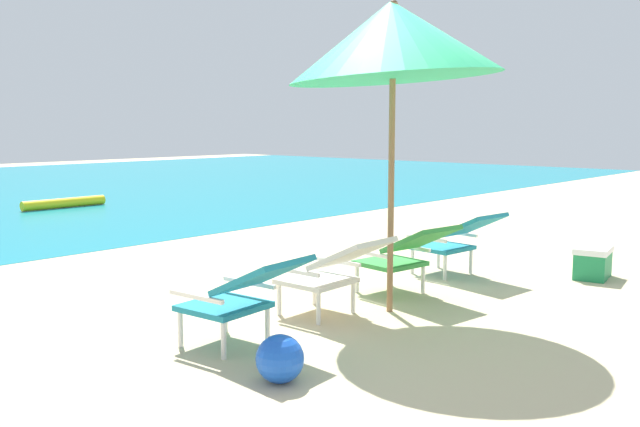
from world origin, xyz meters
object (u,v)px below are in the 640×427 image
lounge_chair_far_left (242,292)px  beach_umbrella_center (393,40)px  swim_buoy (64,203)px  cooler_box (593,262)px  lounge_chair_near_left (333,269)px  lounge_chair_far_right (456,238)px  beach_ball (280,359)px  lounge_chair_near_right (404,252)px

lounge_chair_far_left → beach_umbrella_center: 2.34m
swim_buoy → beach_umbrella_center: (-1.68, -8.77, 2.11)m
swim_buoy → cooler_box: (0.72, -9.54, 0.06)m
lounge_chair_near_left → lounge_chair_far_right: 1.99m
lounge_chair_near_left → beach_ball: bearing=-151.5°
swim_buoy → beach_umbrella_center: size_ratio=0.62×
lounge_chair_near_left → beach_ball: size_ratio=3.03×
lounge_chair_near_right → beach_umbrella_center: 1.88m
beach_umbrella_center → lounge_chair_far_right: bearing=11.0°
lounge_chair_far_left → beach_ball: bearing=-111.9°
swim_buoy → cooler_box: 9.57m
lounge_chair_far_right → beach_ball: lounge_chair_far_right is taller
lounge_chair_near_left → lounge_chair_near_right: bearing=-0.9°
lounge_chair_near_right → beach_ball: lounge_chair_near_right is taller
lounge_chair_near_left → beach_ball: 1.46m
lounge_chair_near_right → lounge_chair_far_right: 1.03m
lounge_chair_far_left → cooler_box: bearing=-13.6°
lounge_chair_far_right → beach_umbrella_center: (-1.52, -0.30, 1.80)m
swim_buoy → cooler_box: cooler_box is taller
lounge_chair_far_left → lounge_chair_near_right: size_ratio=0.99×
lounge_chair_near_right → beach_umbrella_center: bearing=-157.3°
lounge_chair_far_right → beach_umbrella_center: 2.38m
cooler_box → swim_buoy: bearing=94.3°
beach_umbrella_center → beach_ball: bearing=-165.0°
lounge_chair_far_right → beach_ball: 3.35m
lounge_chair_far_right → cooler_box: lounge_chair_far_right is taller
swim_buoy → lounge_chair_far_left: 9.17m
lounge_chair_far_left → lounge_chair_far_right: size_ratio=1.00×
swim_buoy → lounge_chair_near_right: (-1.19, -8.57, 0.31)m
swim_buoy → lounge_chair_far_right: size_ratio=1.74×
lounge_chair_near_left → lounge_chair_far_left: bearing=-176.7°
lounge_chair_far_left → cooler_box: 3.99m
swim_buoy → lounge_chair_near_right: 8.65m
lounge_chair_near_left → lounge_chair_far_right: (1.99, 0.07, 0.00)m
lounge_chair_far_right → beach_ball: bearing=-166.8°
lounge_chair_near_right → cooler_box: lounge_chair_near_right is taller
beach_umbrella_center → cooler_box: 3.24m
lounge_chair_far_left → beach_ball: size_ratio=3.12×
beach_umbrella_center → beach_ball: beach_umbrella_center is taller
lounge_chair_far_right → beach_umbrella_center: bearing=-169.0°
lounge_chair_far_left → cooler_box: size_ratio=1.76×
lounge_chair_far_right → lounge_chair_far_left: bearing=-177.5°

